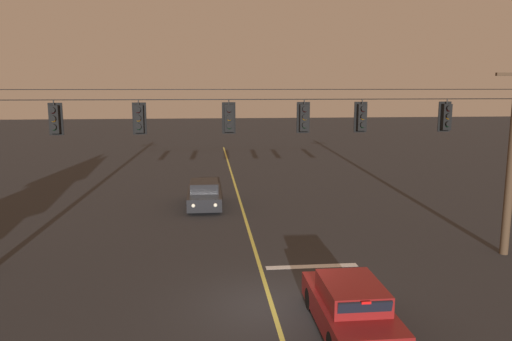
{
  "coord_description": "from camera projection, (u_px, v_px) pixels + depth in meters",
  "views": [
    {
      "loc": [
        -1.89,
        -13.82,
        6.51
      ],
      "look_at": [
        0.0,
        4.78,
        3.33
      ],
      "focal_mm": 34.74,
      "sensor_mm": 36.0,
      "label": 1
    }
  ],
  "objects": [
    {
      "name": "signal_span_assembly",
      "position": [
        259.0,
        160.0,
        17.89
      ],
      "size": [
        21.25,
        0.32,
        7.46
      ],
      "color": "#423021",
      "rests_on": "ground"
    },
    {
      "name": "traffic_light_centre",
      "position": [
        229.0,
        118.0,
        17.52
      ],
      "size": [
        0.48,
        0.41,
        1.22
      ],
      "color": "black"
    },
    {
      "name": "lane_centre_stripe",
      "position": [
        246.0,
        220.0,
        24.43
      ],
      "size": [
        0.14,
        60.0,
        0.01
      ],
      "primitive_type": "cube",
      "color": "#D1C64C",
      "rests_on": "ground"
    },
    {
      "name": "traffic_light_leftmost",
      "position": [
        54.0,
        119.0,
        16.92
      ],
      "size": [
        0.48,
        0.41,
        1.22
      ],
      "color": "black"
    },
    {
      "name": "traffic_light_right_inner",
      "position": [
        304.0,
        118.0,
        17.79
      ],
      "size": [
        0.48,
        0.41,
        1.22
      ],
      "color": "black"
    },
    {
      "name": "ground_plane",
      "position": [
        272.0,
        306.0,
        14.84
      ],
      "size": [
        180.0,
        180.0,
        0.0
      ],
      "primitive_type": "plane",
      "color": "#28282B"
    },
    {
      "name": "traffic_light_far_right",
      "position": [
        446.0,
        117.0,
        18.32
      ],
      "size": [
        0.48,
        0.41,
        1.22
      ],
      "color": "black"
    },
    {
      "name": "stop_bar_paint",
      "position": [
        312.0,
        266.0,
        18.15
      ],
      "size": [
        3.4,
        0.36,
        0.01
      ],
      "primitive_type": "cube",
      "color": "silver",
      "rests_on": "ground"
    },
    {
      "name": "car_oncoming_lead",
      "position": [
        204.0,
        195.0,
        27.21
      ],
      "size": [
        1.8,
        4.42,
        1.39
      ],
      "color": "black",
      "rests_on": "ground"
    },
    {
      "name": "car_waiting_near_lane",
      "position": [
        350.0,
        307.0,
        13.31
      ],
      "size": [
        1.8,
        4.33,
        1.39
      ],
      "color": "maroon",
      "rests_on": "ground"
    },
    {
      "name": "traffic_light_rightmost",
      "position": [
        362.0,
        117.0,
        18.0
      ],
      "size": [
        0.48,
        0.41,
        1.22
      ],
      "color": "black"
    },
    {
      "name": "traffic_light_left_inner",
      "position": [
        139.0,
        119.0,
        17.2
      ],
      "size": [
        0.48,
        0.41,
        1.22
      ],
      "color": "black"
    }
  ]
}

